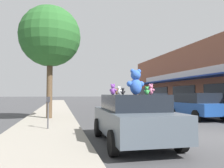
% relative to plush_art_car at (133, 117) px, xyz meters
% --- Properties ---
extents(ground_plane, '(260.00, 260.00, 0.00)m').
position_rel_plush_art_car_xyz_m(ground_plane, '(3.02, 0.19, -0.80)').
color(ground_plane, '#424244').
extents(sidewalk_near, '(2.83, 90.00, 0.16)m').
position_rel_plush_art_car_xyz_m(sidewalk_near, '(-2.79, 0.19, -0.73)').
color(sidewalk_near, gray).
rests_on(sidewalk_near, ground_plane).
extents(plush_art_car, '(2.10, 4.19, 1.52)m').
position_rel_plush_art_car_xyz_m(plush_art_car, '(0.00, 0.00, 0.00)').
color(plush_art_car, '#4C5660').
rests_on(plush_art_car, ground_plane).
extents(teddy_bear_giant, '(0.61, 0.39, 0.83)m').
position_rel_plush_art_car_xyz_m(teddy_bear_giant, '(0.14, 0.09, 1.11)').
color(teddy_bear_giant, blue).
rests_on(teddy_bear_giant, plush_art_car).
extents(teddy_bear_white, '(0.15, 0.20, 0.26)m').
position_rel_plush_art_car_xyz_m(teddy_bear_white, '(-0.41, 0.11, 0.84)').
color(teddy_bear_white, white).
rests_on(teddy_bear_white, plush_art_car).
extents(teddy_bear_black, '(0.19, 0.15, 0.25)m').
position_rel_plush_art_car_xyz_m(teddy_bear_black, '(-0.02, 1.00, 0.83)').
color(teddy_bear_black, black).
rests_on(teddy_bear_black, plush_art_car).
extents(teddy_bear_orange, '(0.23, 0.15, 0.31)m').
position_rel_plush_art_car_xyz_m(teddy_bear_orange, '(0.37, 0.92, 0.86)').
color(teddy_bear_orange, orange).
rests_on(teddy_bear_orange, plush_art_car).
extents(teddy_bear_pink, '(0.21, 0.27, 0.36)m').
position_rel_plush_art_car_xyz_m(teddy_bear_pink, '(0.67, 0.12, 0.89)').
color(teddy_bear_pink, pink).
rests_on(teddy_bear_pink, plush_art_car).
extents(teddy_bear_brown, '(0.14, 0.15, 0.22)m').
position_rel_plush_art_car_xyz_m(teddy_bear_brown, '(-0.38, 0.50, 0.82)').
color(teddy_bear_brown, olive).
rests_on(teddy_bear_brown, plush_art_car).
extents(teddy_bear_purple, '(0.22, 0.22, 0.33)m').
position_rel_plush_art_car_xyz_m(teddy_bear_purple, '(-0.67, -0.11, 0.87)').
color(teddy_bear_purple, purple).
rests_on(teddy_bear_purple, plush_art_car).
extents(teddy_bear_green, '(0.20, 0.14, 0.27)m').
position_rel_plush_art_car_xyz_m(teddy_bear_green, '(0.51, 0.06, 0.84)').
color(teddy_bear_green, green).
rests_on(teddy_bear_green, plush_art_car).
extents(parked_car_far_center, '(2.07, 4.07, 1.60)m').
position_rel_plush_art_car_xyz_m(parked_car_far_center, '(6.07, 5.47, 0.04)').
color(parked_car_far_center, '#1E4793').
rests_on(parked_car_far_center, ground_plane).
extents(parked_car_far_right, '(2.15, 4.26, 1.61)m').
position_rel_plush_art_car_xyz_m(parked_car_far_right, '(6.07, 12.17, 0.05)').
color(parked_car_far_right, silver).
rests_on(parked_car_far_right, ground_plane).
extents(street_tree, '(3.53, 3.53, 6.51)m').
position_rel_plush_art_car_xyz_m(street_tree, '(-2.83, 6.50, 4.08)').
color(street_tree, brown).
rests_on(street_tree, sidewalk_near).
extents(parking_meter, '(0.14, 0.10, 1.27)m').
position_rel_plush_art_car_xyz_m(parking_meter, '(-2.69, 2.56, 0.16)').
color(parking_meter, '#4C4C51').
rests_on(parking_meter, sidewalk_near).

